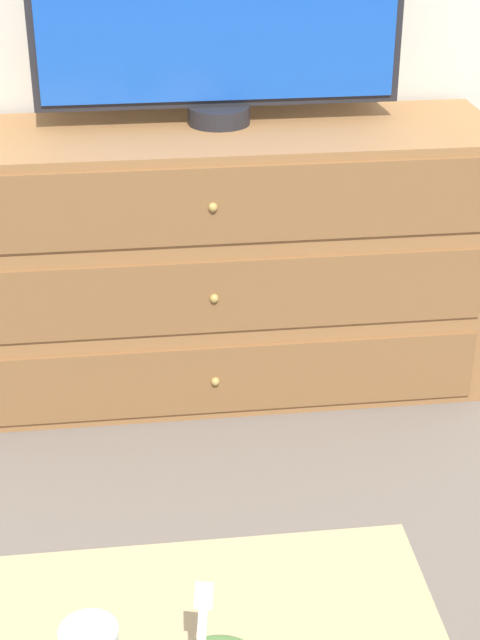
# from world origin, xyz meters

# --- Properties ---
(ground_plane) EXTENTS (12.00, 12.00, 0.00)m
(ground_plane) POSITION_xyz_m (0.00, 0.00, 0.00)
(ground_plane) COLOR #70665B
(dresser) EXTENTS (1.61, 0.48, 0.77)m
(dresser) POSITION_xyz_m (-0.14, -0.26, 0.39)
(dresser) COLOR #9E6B3D
(dresser) RESTS_ON ground_plane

